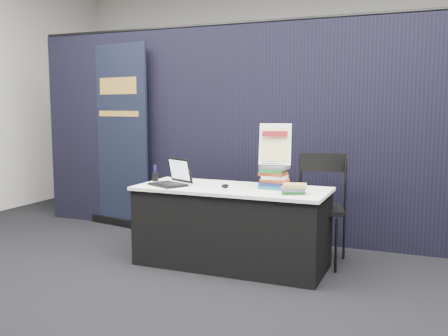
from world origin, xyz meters
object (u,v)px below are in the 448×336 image
(book_stack_short, at_px, (294,189))
(pullup_banner, at_px, (120,147))
(book_stack_tall, at_px, (274,177))
(info_sign, at_px, (275,145))
(display_table, at_px, (232,226))
(laptop, at_px, (170,179))
(stacking_chair, at_px, (318,203))

(book_stack_short, bearing_deg, pullup_banner, 156.77)
(book_stack_tall, bearing_deg, pullup_banner, 158.86)
(pullup_banner, bearing_deg, info_sign, -9.04)
(display_table, height_order, pullup_banner, pullup_banner)
(laptop, xyz_separation_m, book_stack_tall, (0.98, 0.18, 0.05))
(info_sign, bearing_deg, book_stack_tall, -102.82)
(pullup_banner, height_order, stacking_chair, pullup_banner)
(book_stack_short, height_order, info_sign, info_sign)
(info_sign, distance_m, pullup_banner, 2.42)
(pullup_banner, distance_m, stacking_chair, 2.69)
(book_stack_tall, bearing_deg, laptop, -169.49)
(display_table, distance_m, stacking_chair, 0.87)
(book_stack_tall, distance_m, info_sign, 0.30)
(book_stack_short, bearing_deg, laptop, 179.03)
(laptop, bearing_deg, info_sign, 38.60)
(display_table, relative_size, pullup_banner, 0.80)
(display_table, xyz_separation_m, stacking_chair, (0.73, 0.42, 0.20))
(book_stack_tall, height_order, info_sign, info_sign)
(laptop, height_order, book_stack_short, laptop)
(book_stack_short, height_order, stacking_chair, stacking_chair)
(display_table, distance_m, book_stack_short, 0.77)
(stacking_chair, bearing_deg, display_table, -165.51)
(book_stack_tall, xyz_separation_m, pullup_banner, (-2.26, 0.87, 0.15))
(display_table, height_order, book_stack_tall, book_stack_tall)
(display_table, relative_size, stacking_chair, 1.73)
(laptop, bearing_deg, display_table, 36.70)
(book_stack_tall, bearing_deg, display_table, -169.22)
(pullup_banner, bearing_deg, stacking_chair, 0.03)
(display_table, relative_size, book_stack_short, 7.67)
(display_table, relative_size, info_sign, 4.55)
(display_table, relative_size, laptop, 4.42)
(book_stack_tall, bearing_deg, info_sign, 90.00)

